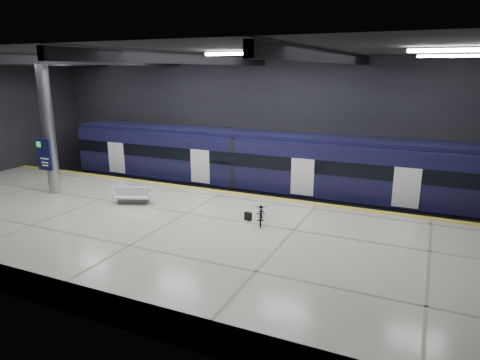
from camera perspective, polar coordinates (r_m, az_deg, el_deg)
The scene contains 10 objects.
ground at distance 20.51m, azimuth -5.54°, elevation -6.49°, with size 30.00×30.00×0.00m, color black.
room_shell at distance 19.23m, azimuth -5.95°, elevation 9.64°, with size 30.10×16.10×8.05m.
platform at distance 18.35m, azimuth -9.50°, elevation -7.38°, with size 30.00×11.00×1.10m, color beige.
safety_strip at distance 22.45m, azimuth -2.11°, elevation -1.58°, with size 30.00×0.40×0.01m, color gold.
rails at distance 25.13m, azimuth 0.72°, elevation -2.25°, with size 30.00×1.52×0.16m.
train at distance 23.73m, azimuth 6.50°, elevation 1.59°, with size 29.40×2.84×3.79m.
bench at distance 21.12m, azimuth -14.02°, elevation -2.28°, with size 1.97×1.35×0.81m.
bicycle at distance 17.95m, azimuth 2.84°, elevation -4.36°, with size 0.57×1.63×0.86m, color #99999E.
pannier_bag at distance 18.25m, azimuth 1.07°, elevation -4.86°, with size 0.30×0.18×0.35m, color black.
info_column at distance 23.70m, azimuth -24.24°, elevation 6.30°, with size 0.90×0.78×6.90m.
Camera 1 is at (9.70, -16.52, 7.33)m, focal length 32.00 mm.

